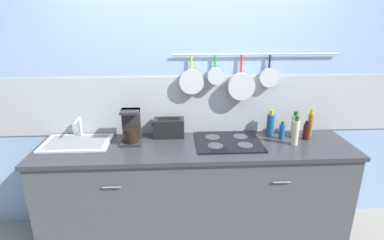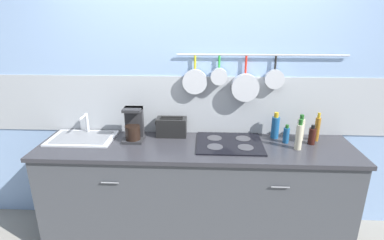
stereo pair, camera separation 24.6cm
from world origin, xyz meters
The scene contains 14 objects.
ground_plane centered at (0.00, 0.00, 0.00)m, with size 12.00×12.00×0.00m, color gray.
wall_back centered at (0.00, 0.35, 1.28)m, with size 7.20×0.16×2.60m.
cabinet_base centered at (0.00, 0.00, 0.45)m, with size 2.65×0.60×0.90m.
countertop centered at (0.00, 0.00, 0.92)m, with size 2.69×0.62×0.03m.
sink_basin centered at (-1.02, 0.11, 0.95)m, with size 0.57×0.38×0.20m.
coffee_maker centered at (-0.55, 0.11, 1.06)m, with size 0.17×0.19×0.29m.
toaster centered at (-0.23, 0.22, 1.02)m, with size 0.29×0.14×0.17m.
cooktop centered at (0.29, 0.06, 0.94)m, with size 0.56×0.48×0.01m.
bottle_hot_sauce centered at (0.71, 0.22, 1.04)m, with size 0.07×0.07×0.24m.
bottle_vinegar centered at (0.78, 0.11, 1.01)m, with size 0.05×0.05×0.16m.
bottle_cooking_wine centered at (0.85, -0.02, 1.05)m, with size 0.06×0.06×0.26m.
bottle_dish_soap centered at (0.92, 0.18, 1.04)m, with size 0.06×0.06×0.23m.
bottle_sesame_oil centered at (0.99, 0.09, 1.01)m, with size 0.06×0.06×0.17m.
bottle_olive_oil centered at (1.06, 0.17, 1.05)m, with size 0.05×0.05×0.26m.
Camera 1 is at (-0.16, -2.33, 1.97)m, focal length 28.00 mm.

